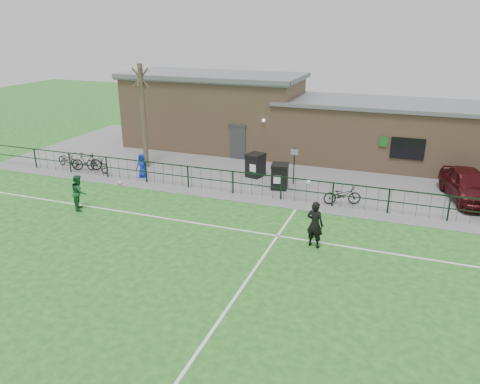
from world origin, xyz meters
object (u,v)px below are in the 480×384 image
(bare_tree, at_px, (143,117))
(car_maroon, at_px, (469,185))
(bicycle_b, at_px, (87,162))
(outfield_player, at_px, (79,192))
(bicycle_e, at_px, (342,195))
(spectator_child, at_px, (142,165))
(wheelie_bin_left, at_px, (255,166))
(bicycle_c, at_px, (97,164))
(bicycle_a, at_px, (68,159))
(ball_ground, at_px, (120,183))
(sign_post, at_px, (294,166))
(wheelie_bin_right, at_px, (280,177))

(bare_tree, xyz_separation_m, car_maroon, (17.48, 0.57, -2.22))
(bicycle_b, xyz_separation_m, outfield_player, (3.48, -5.00, 0.27))
(car_maroon, xyz_separation_m, bicycle_e, (-5.59, -2.66, -0.30))
(spectator_child, bearing_deg, wheelie_bin_left, 18.33)
(bicycle_c, xyz_separation_m, spectator_child, (2.94, 0.08, 0.20))
(bare_tree, bearing_deg, spectator_child, -65.10)
(wheelie_bin_left, bearing_deg, car_maroon, 16.37)
(car_maroon, height_order, bicycle_c, car_maroon)
(bare_tree, bearing_deg, wheelie_bin_left, 4.27)
(bicycle_b, xyz_separation_m, spectator_child, (3.70, 0.04, 0.15))
(bicycle_c, relative_size, spectator_child, 1.34)
(wheelie_bin_left, relative_size, bicycle_c, 0.68)
(spectator_child, bearing_deg, bicycle_a, 174.36)
(bicycle_a, distance_m, bicycle_c, 2.33)
(bicycle_b, bearing_deg, ball_ground, -135.87)
(bare_tree, xyz_separation_m, wheelie_bin_left, (6.68, 0.50, -2.37))
(bicycle_a, bearing_deg, ball_ground, -98.11)
(wheelie_bin_left, xyz_separation_m, ball_ground, (-6.30, -3.86, -0.52))
(bicycle_e, bearing_deg, car_maroon, -85.77)
(car_maroon, distance_m, spectator_child, 16.80)
(spectator_child, bearing_deg, bare_tree, 111.57)
(bicycle_c, bearing_deg, bicycle_e, -78.02)
(bicycle_a, relative_size, ball_ground, 7.74)
(outfield_player, xyz_separation_m, ball_ground, (-0.24, 3.50, -0.71))
(outfield_player, bearing_deg, car_maroon, -97.67)
(bicycle_a, bearing_deg, bicycle_c, -85.23)
(bare_tree, distance_m, bicycle_e, 12.33)
(bare_tree, height_order, spectator_child, bare_tree)
(bicycle_e, height_order, outfield_player, outfield_player)
(spectator_child, relative_size, ball_ground, 6.24)
(sign_post, distance_m, bicycle_a, 13.51)
(wheelie_bin_left, relative_size, bicycle_e, 0.69)
(sign_post, distance_m, car_maroon, 8.50)
(car_maroon, height_order, outfield_player, outfield_player)
(spectator_child, distance_m, outfield_player, 5.05)
(car_maroon, height_order, bicycle_b, car_maroon)
(wheelie_bin_left, distance_m, ball_ground, 7.41)
(outfield_player, height_order, ball_ground, outfield_player)
(wheelie_bin_right, relative_size, bicycle_e, 0.69)
(sign_post, bearing_deg, bicycle_c, -170.45)
(bicycle_c, bearing_deg, sign_post, -67.68)
(bicycle_e, bearing_deg, bare_tree, 58.78)
(wheelie_bin_right, xyz_separation_m, bicycle_c, (-10.59, -0.95, -0.14))
(bicycle_e, bearing_deg, outfield_player, 91.74)
(wheelie_bin_left, bearing_deg, wheelie_bin_right, -22.67)
(wheelie_bin_right, xyz_separation_m, bicycle_a, (-12.90, -0.66, -0.17))
(car_maroon, bearing_deg, bicycle_e, -169.15)
(sign_post, xyz_separation_m, bicycle_e, (2.88, -2.06, -0.54))
(bicycle_b, xyz_separation_m, ball_ground, (3.24, -1.50, -0.44))
(wheelie_bin_right, bearing_deg, wheelie_bin_left, 131.94)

